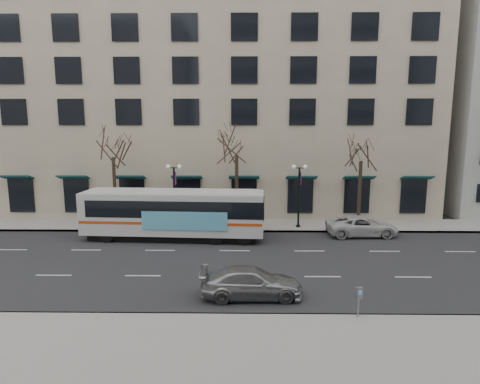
{
  "coord_description": "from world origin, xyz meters",
  "views": [
    {
      "loc": [
        0.72,
        -23.47,
        8.27
      ],
      "look_at": [
        0.36,
        2.22,
        4.0
      ],
      "focal_mm": 30.0,
      "sensor_mm": 36.0,
      "label": 1
    }
  ],
  "objects_px": {
    "tree_far_left": "(113,145)",
    "pay_station": "(359,296)",
    "lamp_post_right": "(299,193)",
    "city_bus": "(175,213)",
    "tree_far_right": "(362,149)",
    "tree_far_mid": "(237,143)",
    "white_pickup": "(362,226)",
    "silver_car": "(251,283)",
    "lamp_post_left": "(175,193)"
  },
  "relations": [
    {
      "from": "tree_far_left",
      "to": "white_pickup",
      "type": "relative_size",
      "value": 1.56
    },
    {
      "from": "lamp_post_left",
      "to": "silver_car",
      "type": "distance_m",
      "value": 14.64
    },
    {
      "from": "silver_car",
      "to": "lamp_post_left",
      "type": "bearing_deg",
      "value": 22.46
    },
    {
      "from": "lamp_post_right",
      "to": "city_bus",
      "type": "bearing_deg",
      "value": -162.18
    },
    {
      "from": "tree_far_mid",
      "to": "tree_far_right",
      "type": "distance_m",
      "value": 10.01
    },
    {
      "from": "tree_far_left",
      "to": "tree_far_mid",
      "type": "distance_m",
      "value": 10.0
    },
    {
      "from": "tree_far_left",
      "to": "lamp_post_left",
      "type": "bearing_deg",
      "value": -6.83
    },
    {
      "from": "tree_far_left",
      "to": "pay_station",
      "type": "xyz_separation_m",
      "value": [
        15.56,
        -16.1,
        -5.59
      ]
    },
    {
      "from": "tree_far_mid",
      "to": "city_bus",
      "type": "bearing_deg",
      "value": -140.77
    },
    {
      "from": "silver_car",
      "to": "tree_far_left",
      "type": "bearing_deg",
      "value": 36.6
    },
    {
      "from": "tree_far_left",
      "to": "tree_far_right",
      "type": "bearing_deg",
      "value": 0.0
    },
    {
      "from": "tree_far_mid",
      "to": "city_bus",
      "type": "distance_m",
      "value": 7.59
    },
    {
      "from": "lamp_post_left",
      "to": "lamp_post_right",
      "type": "height_order",
      "value": "same"
    },
    {
      "from": "lamp_post_left",
      "to": "city_bus",
      "type": "relative_size",
      "value": 0.39
    },
    {
      "from": "tree_far_right",
      "to": "tree_far_mid",
      "type": "bearing_deg",
      "value": 180.0
    },
    {
      "from": "tree_far_left",
      "to": "silver_car",
      "type": "relative_size",
      "value": 1.67
    },
    {
      "from": "tree_far_mid",
      "to": "tree_far_right",
      "type": "bearing_deg",
      "value": -0.0
    },
    {
      "from": "tree_far_mid",
      "to": "silver_car",
      "type": "bearing_deg",
      "value": -85.76
    },
    {
      "from": "tree_far_mid",
      "to": "white_pickup",
      "type": "distance_m",
      "value": 11.68
    },
    {
      "from": "tree_far_left",
      "to": "lamp_post_right",
      "type": "xyz_separation_m",
      "value": [
        15.01,
        -0.6,
        -3.75
      ]
    },
    {
      "from": "tree_far_mid",
      "to": "lamp_post_left",
      "type": "bearing_deg",
      "value": -173.15
    },
    {
      "from": "city_bus",
      "to": "pay_station",
      "type": "distance_m",
      "value": 16.01
    },
    {
      "from": "tree_far_mid",
      "to": "white_pickup",
      "type": "relative_size",
      "value": 1.6
    },
    {
      "from": "tree_far_mid",
      "to": "city_bus",
      "type": "xyz_separation_m",
      "value": [
        -4.46,
        -3.64,
        -4.94
      ]
    },
    {
      "from": "tree_far_left",
      "to": "silver_car",
      "type": "bearing_deg",
      "value": -51.32
    },
    {
      "from": "lamp_post_left",
      "to": "lamp_post_right",
      "type": "bearing_deg",
      "value": 0.0
    },
    {
      "from": "lamp_post_right",
      "to": "silver_car",
      "type": "height_order",
      "value": "lamp_post_right"
    },
    {
      "from": "tree_far_mid",
      "to": "tree_far_right",
      "type": "height_order",
      "value": "tree_far_mid"
    },
    {
      "from": "white_pickup",
      "to": "city_bus",
      "type": "bearing_deg",
      "value": 91.73
    },
    {
      "from": "lamp_post_right",
      "to": "pay_station",
      "type": "bearing_deg",
      "value": -87.97
    },
    {
      "from": "white_pickup",
      "to": "pay_station",
      "type": "relative_size",
      "value": 4.02
    },
    {
      "from": "city_bus",
      "to": "pay_station",
      "type": "height_order",
      "value": "city_bus"
    },
    {
      "from": "lamp_post_left",
      "to": "tree_far_mid",
      "type": "bearing_deg",
      "value": 6.85
    },
    {
      "from": "tree_far_right",
      "to": "white_pickup",
      "type": "height_order",
      "value": "tree_far_right"
    },
    {
      "from": "tree_far_left",
      "to": "tree_far_right",
      "type": "height_order",
      "value": "tree_far_left"
    },
    {
      "from": "tree_far_mid",
      "to": "pay_station",
      "type": "bearing_deg",
      "value": -70.95
    },
    {
      "from": "pay_station",
      "to": "white_pickup",
      "type": "bearing_deg",
      "value": 56.71
    },
    {
      "from": "tree_far_left",
      "to": "city_bus",
      "type": "relative_size",
      "value": 0.62
    },
    {
      "from": "lamp_post_left",
      "to": "white_pickup",
      "type": "relative_size",
      "value": 0.98
    },
    {
      "from": "tree_far_left",
      "to": "pay_station",
      "type": "distance_m",
      "value": 23.08
    },
    {
      "from": "tree_far_left",
      "to": "pay_station",
      "type": "height_order",
      "value": "tree_far_left"
    },
    {
      "from": "tree_far_right",
      "to": "silver_car",
      "type": "distance_m",
      "value": 17.39
    },
    {
      "from": "tree_far_mid",
      "to": "white_pickup",
      "type": "height_order",
      "value": "tree_far_mid"
    },
    {
      "from": "lamp_post_left",
      "to": "city_bus",
      "type": "xyz_separation_m",
      "value": [
        0.53,
        -3.04,
        -0.98
      ]
    },
    {
      "from": "city_bus",
      "to": "silver_car",
      "type": "height_order",
      "value": "city_bus"
    },
    {
      "from": "tree_far_mid",
      "to": "pay_station",
      "type": "height_order",
      "value": "tree_far_mid"
    },
    {
      "from": "tree_far_mid",
      "to": "silver_car",
      "type": "distance_m",
      "value": 15.12
    },
    {
      "from": "tree_far_mid",
      "to": "silver_car",
      "type": "xyz_separation_m",
      "value": [
        1.02,
        -13.76,
        -6.18
      ]
    },
    {
      "from": "tree_far_mid",
      "to": "tree_far_left",
      "type": "bearing_deg",
      "value": -180.0
    },
    {
      "from": "lamp_post_right",
      "to": "pay_station",
      "type": "distance_m",
      "value": 15.62
    }
  ]
}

